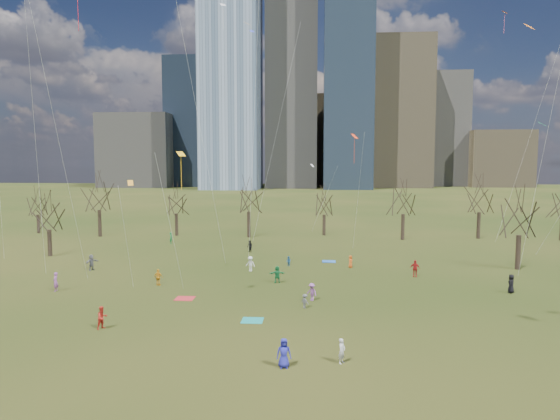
# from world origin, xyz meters

# --- Properties ---
(ground) EXTENTS (500.00, 500.00, 0.00)m
(ground) POSITION_xyz_m (0.00, 0.00, 0.00)
(ground) COLOR black
(ground) RESTS_ON ground
(downtown_skyline) EXTENTS (212.50, 78.00, 118.00)m
(downtown_skyline) POSITION_xyz_m (-2.43, 210.64, 39.01)
(downtown_skyline) COLOR slate
(downtown_skyline) RESTS_ON ground
(bare_tree_row) EXTENTS (113.04, 29.80, 9.50)m
(bare_tree_row) POSITION_xyz_m (-0.09, 37.22, 6.12)
(bare_tree_row) COLOR black
(bare_tree_row) RESTS_ON ground
(blanket_teal) EXTENTS (1.60, 1.50, 0.03)m
(blanket_teal) POSITION_xyz_m (-1.05, -2.12, 0.01)
(blanket_teal) COLOR teal
(blanket_teal) RESTS_ON ground
(blanket_navy) EXTENTS (1.60, 1.50, 0.03)m
(blanket_navy) POSITION_xyz_m (5.23, 20.93, 0.01)
(blanket_navy) COLOR blue
(blanket_navy) RESTS_ON ground
(blanket_crimson) EXTENTS (1.60, 1.50, 0.03)m
(blanket_crimson) POSITION_xyz_m (-7.69, 3.48, 0.01)
(blanket_crimson) COLOR red
(blanket_crimson) RESTS_ON ground
(person_0) EXTENTS (0.91, 0.66, 1.72)m
(person_0) POSITION_xyz_m (1.84, -10.57, 0.86)
(person_0) COLOR #232599
(person_0) RESTS_ON ground
(person_1) EXTENTS (0.59, 0.65, 1.49)m
(person_1) POSITION_xyz_m (5.20, -9.67, 0.74)
(person_1) COLOR silver
(person_1) RESTS_ON ground
(person_2) EXTENTS (0.96, 1.01, 1.64)m
(person_2) POSITION_xyz_m (-11.44, -4.76, 0.82)
(person_2) COLOR red
(person_2) RESTS_ON ground
(person_3) EXTENTS (0.85, 0.84, 1.17)m
(person_3) POSITION_xyz_m (2.78, 1.37, 0.59)
(person_3) COLOR #5A5A5E
(person_3) RESTS_ON ground
(person_4) EXTENTS (1.00, 0.58, 1.60)m
(person_4) POSITION_xyz_m (-11.44, 7.91, 0.80)
(person_4) COLOR orange
(person_4) RESTS_ON ground
(person_5) EXTENTS (1.62, 0.76, 1.68)m
(person_5) POSITION_xyz_m (-0.12, 9.89, 0.84)
(person_5) COLOR #1A773C
(person_5) RESTS_ON ground
(person_6) EXTENTS (0.88, 1.00, 1.71)m
(person_6) POSITION_xyz_m (21.32, 7.47, 0.86)
(person_6) COLOR black
(person_6) RESTS_ON ground
(person_7) EXTENTS (0.49, 0.68, 1.76)m
(person_7) POSITION_xyz_m (-20.22, 5.18, 0.88)
(person_7) COLOR #9850A0
(person_7) RESTS_ON ground
(person_8) EXTENTS (0.71, 0.71, 1.16)m
(person_8) POSITION_xyz_m (0.57, 17.75, 0.58)
(person_8) COLOR #235C99
(person_8) RESTS_ON ground
(person_9) EXTENTS (1.20, 0.92, 1.64)m
(person_9) POSITION_xyz_m (-3.44, 14.91, 0.82)
(person_9) COLOR white
(person_9) RESTS_ON ground
(person_10) EXTENTS (1.09, 0.64, 1.74)m
(person_10) POSITION_xyz_m (13.92, 13.48, 0.87)
(person_10) COLOR #B2191B
(person_10) RESTS_ON ground
(person_11) EXTENTS (1.22, 1.68, 1.76)m
(person_11) POSITION_xyz_m (-20.95, 14.15, 0.88)
(person_11) COLOR slate
(person_11) RESTS_ON ground
(person_12) EXTENTS (0.69, 0.81, 1.40)m
(person_12) POSITION_xyz_m (7.57, 17.56, 0.70)
(person_12) COLOR #E45A19
(person_12) RESTS_ON ground
(person_13) EXTENTS (0.53, 0.68, 1.66)m
(person_13) POSITION_xyz_m (-17.48, 32.65, 0.83)
(person_13) COLOR #1A7638
(person_13) RESTS_ON ground
(person_14) EXTENTS (0.97, 0.98, 1.60)m
(person_14) POSITION_xyz_m (-5.04, 26.43, 0.80)
(person_14) COLOR black
(person_14) RESTS_ON ground
(person_15) EXTENTS (1.12, 1.05, 1.52)m
(person_15) POSITION_xyz_m (3.33, 3.68, 0.76)
(person_15) COLOR #8C4C99
(person_15) RESTS_ON ground
(kites_airborne) EXTENTS (64.37, 53.05, 29.57)m
(kites_airborne) POSITION_xyz_m (2.63, 10.86, 13.78)
(kites_airborne) COLOR yellow
(kites_airborne) RESTS_ON ground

